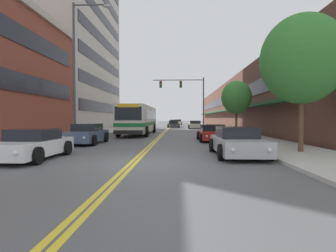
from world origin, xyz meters
TOP-DOWN VIEW (x-y plane):
  - ground_plane at (0.00, 37.00)m, footprint 240.00×240.00m
  - sidewalk_left at (-7.37, 37.00)m, footprint 3.74×106.00m
  - sidewalk_right at (7.37, 37.00)m, footprint 3.74×106.00m
  - centre_line at (0.00, 37.00)m, footprint 0.34×106.00m
  - office_tower_left at (-15.47, 28.68)m, footprint 12.08×21.33m
  - storefront_row_right at (13.46, 37.00)m, footprint 9.10×68.00m
  - city_bus at (-2.45, 17.54)m, footprint 2.85×12.12m
  - car_white_parked_left_near at (-4.33, 0.49)m, footprint 2.07×4.25m
  - car_slate_blue_parked_left_mid at (-4.39, 7.07)m, footprint 2.07×4.46m
  - car_navy_parked_left_far at (-4.44, 33.76)m, footprint 1.97×4.86m
  - car_silver_parked_right_foreground at (4.36, 1.83)m, footprint 2.14×4.62m
  - car_champagne_parked_right_mid at (4.43, 32.67)m, footprint 2.18×4.21m
  - car_red_parked_right_far at (4.26, 9.65)m, footprint 2.14×4.44m
  - car_dark_grey_moving_lead at (0.85, 36.84)m, footprint 2.13×4.49m
  - car_beige_moving_second at (1.63, 58.49)m, footprint 2.03×4.29m
  - car_black_moving_third at (0.67, 44.76)m, footprint 2.09×4.52m
  - traffic_signal_mast at (2.89, 26.70)m, footprint 7.13×0.38m
  - street_lamp_left_near at (-4.98, 7.34)m, footprint 2.60×0.28m
  - street_tree_right_near at (7.41, 2.32)m, footprint 3.73×3.73m
  - street_tree_right_mid at (6.63, 12.43)m, footprint 2.53×2.53m

SIDE VIEW (x-z plane):
  - ground_plane at x=0.00m, z-range 0.00..0.00m
  - centre_line at x=0.00m, z-range 0.00..0.01m
  - sidewalk_left at x=-7.37m, z-range 0.00..0.14m
  - sidewalk_right at x=7.37m, z-range 0.00..0.14m
  - car_red_parked_right_far at x=4.26m, z-range -0.04..1.18m
  - car_white_parked_left_near at x=-4.33m, z-range -0.04..1.21m
  - car_dark_grey_moving_lead at x=0.85m, z-range -0.04..1.21m
  - car_silver_parked_right_foreground at x=4.36m, z-range -0.04..1.24m
  - car_champagne_parked_right_mid at x=4.43m, z-range -0.05..1.26m
  - car_navy_parked_left_far at x=-4.44m, z-range -0.04..1.29m
  - car_slate_blue_parked_left_mid at x=-4.39m, z-range -0.04..1.29m
  - car_black_moving_third at x=0.67m, z-range -0.05..1.34m
  - car_beige_moving_second at x=1.63m, z-range -0.05..1.34m
  - city_bus at x=-2.45m, z-range 0.20..3.12m
  - street_tree_right_mid at x=6.63m, z-range 1.10..5.84m
  - storefront_row_right at x=13.46m, z-range 0.00..7.61m
  - street_tree_right_near at x=7.41m, z-range 1.24..7.56m
  - traffic_signal_mast at x=2.89m, z-range 1.59..8.98m
  - street_lamp_left_near at x=-4.98m, z-range 0.82..10.21m
  - office_tower_left at x=-15.47m, z-range 0.00..29.71m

